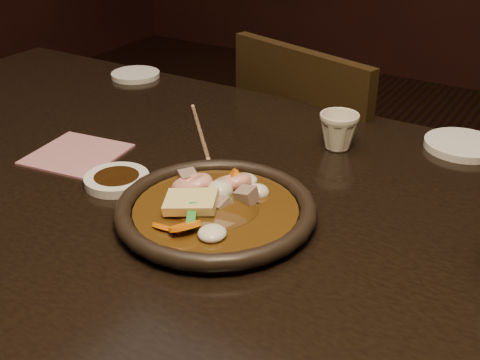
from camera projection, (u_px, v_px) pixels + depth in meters
The scene contains 10 objects.
table at pixel (171, 224), 1.00m from camera, with size 1.60×0.90×0.75m.
chair at pixel (325, 193), 1.52m from camera, with size 0.50×0.50×0.86m.
plate at pixel (216, 211), 0.86m from camera, with size 0.29×0.29×0.03m.
stirfry at pixel (215, 204), 0.86m from camera, with size 0.16×0.21×0.06m.
soy_dish at pixel (117, 180), 0.96m from camera, with size 0.10×0.10×0.01m, color silver.
saucer_left at pixel (135, 75), 1.44m from camera, with size 0.11×0.11×0.01m, color silver.
saucer_right at pixel (462, 145), 1.08m from camera, with size 0.13×0.13×0.01m, color silver.
tea_cup at pixel (339, 130), 1.07m from camera, with size 0.07×0.07×0.07m, color beige.
chopsticks at pixel (200, 131), 1.14m from camera, with size 0.18×0.21×0.01m.
napkin at pixel (77, 154), 1.05m from camera, with size 0.15×0.15×0.00m, color #A1636C.
Camera 1 is at (0.54, -0.66, 1.21)m, focal length 45.00 mm.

